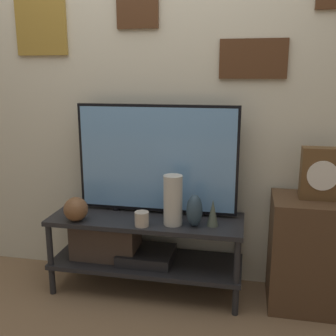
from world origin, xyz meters
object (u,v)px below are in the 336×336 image
object	(u,v)px
vase_round_glass	(76,209)
television	(157,159)
mantel_clock	(321,174)
vase_tall_ceramic	(173,200)
vase_slim_bronze	(213,213)
candle_jar	(142,219)
vase_urn_stoneware	(194,210)

from	to	relation	value
vase_round_glass	television	bearing A→B (deg)	27.15
vase_round_glass	mantel_clock	distance (m)	1.54
vase_tall_ceramic	mantel_clock	distance (m)	0.91
television	vase_tall_ceramic	distance (m)	0.32
television	mantel_clock	bearing A→B (deg)	-3.62
vase_slim_bronze	mantel_clock	distance (m)	0.69
mantel_clock	vase_tall_ceramic	bearing A→B (deg)	-172.31
vase_slim_bronze	candle_jar	world-z (taller)	vase_slim_bronze
vase_urn_stoneware	vase_round_glass	distance (m)	0.76
television	vase_round_glass	world-z (taller)	television
vase_slim_bronze	candle_jar	bearing A→B (deg)	-168.21
vase_round_glass	vase_tall_ceramic	size ratio (longest dim) A/B	0.49
vase_round_glass	mantel_clock	bearing A→B (deg)	6.88
television	vase_tall_ceramic	world-z (taller)	television
vase_slim_bronze	vase_round_glass	xyz separation A→B (m)	(-0.87, -0.09, -0.01)
vase_round_glass	vase_tall_ceramic	distance (m)	0.63
vase_tall_ceramic	television	bearing A→B (deg)	128.18
vase_urn_stoneware	candle_jar	xyz separation A→B (m)	(-0.32, -0.06, -0.06)
vase_round_glass	mantel_clock	world-z (taller)	mantel_clock
vase_round_glass	vase_urn_stoneware	bearing A→B (deg)	4.47
television	vase_urn_stoneware	xyz separation A→B (m)	(0.28, -0.19, -0.27)
candle_jar	vase_tall_ceramic	bearing A→B (deg)	19.75
vase_slim_bronze	vase_tall_ceramic	xyz separation A→B (m)	(-0.25, -0.02, 0.07)
mantel_clock	vase_urn_stoneware	bearing A→B (deg)	-170.68
vase_slim_bronze	vase_urn_stoneware	xyz separation A→B (m)	(-0.11, -0.03, 0.02)
television	vase_slim_bronze	bearing A→B (deg)	-22.19
television	vase_tall_ceramic	xyz separation A→B (m)	(0.14, -0.18, -0.22)
vase_tall_ceramic	mantel_clock	bearing A→B (deg)	7.69
television	vase_urn_stoneware	bearing A→B (deg)	-33.65
candle_jar	mantel_clock	size ratio (longest dim) A/B	0.29
vase_round_glass	vase_tall_ceramic	world-z (taller)	vase_tall_ceramic
vase_slim_bronze	candle_jar	xyz separation A→B (m)	(-0.43, -0.09, -0.04)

